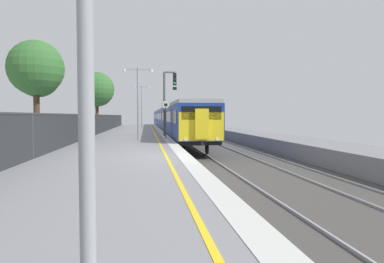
{
  "coord_description": "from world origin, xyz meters",
  "views": [
    {
      "loc": [
        -1.16,
        -14.09,
        1.66
      ],
      "look_at": [
        1.8,
        8.54,
        0.64
      ],
      "focal_mm": 33.04,
      "sensor_mm": 36.0,
      "label": 1
    }
  ],
  "objects_px": {
    "commuter_train_at_platform": "(168,118)",
    "platform_lamp_far": "(142,103)",
    "speed_limit_sign": "(166,115)",
    "signal_gantry": "(168,96)",
    "background_tree_left": "(36,71)",
    "platform_lamp_mid": "(138,97)",
    "background_tree_centre": "(95,91)"
  },
  "relations": [
    {
      "from": "signal_gantry",
      "to": "background_tree_left",
      "type": "bearing_deg",
      "value": -147.22
    },
    {
      "from": "platform_lamp_mid",
      "to": "speed_limit_sign",
      "type": "bearing_deg",
      "value": 28.18
    },
    {
      "from": "platform_lamp_mid",
      "to": "background_tree_centre",
      "type": "relative_size",
      "value": 0.69
    },
    {
      "from": "commuter_train_at_platform",
      "to": "signal_gantry",
      "type": "height_order",
      "value": "signal_gantry"
    },
    {
      "from": "speed_limit_sign",
      "to": "platform_lamp_mid",
      "type": "bearing_deg",
      "value": -151.82
    },
    {
      "from": "signal_gantry",
      "to": "platform_lamp_far",
      "type": "xyz_separation_m",
      "value": [
        -2.28,
        16.15,
        -0.06
      ]
    },
    {
      "from": "commuter_train_at_platform",
      "to": "platform_lamp_far",
      "type": "distance_m",
      "value": 8.19
    },
    {
      "from": "speed_limit_sign",
      "to": "platform_lamp_far",
      "type": "height_order",
      "value": "platform_lamp_far"
    },
    {
      "from": "commuter_train_at_platform",
      "to": "platform_lamp_far",
      "type": "relative_size",
      "value": 11.75
    },
    {
      "from": "signal_gantry",
      "to": "speed_limit_sign",
      "type": "bearing_deg",
      "value": -95.46
    },
    {
      "from": "signal_gantry",
      "to": "background_tree_left",
      "type": "xyz_separation_m",
      "value": [
        -8.58,
        -5.52,
        1.2
      ]
    },
    {
      "from": "background_tree_left",
      "to": "background_tree_centre",
      "type": "height_order",
      "value": "background_tree_centre"
    },
    {
      "from": "speed_limit_sign",
      "to": "platform_lamp_mid",
      "type": "distance_m",
      "value": 2.48
    },
    {
      "from": "platform_lamp_mid",
      "to": "background_tree_left",
      "type": "xyz_separation_m",
      "value": [
        -6.29,
        -0.7,
        1.55
      ]
    },
    {
      "from": "signal_gantry",
      "to": "speed_limit_sign",
      "type": "xyz_separation_m",
      "value": [
        -0.36,
        -3.8,
        -1.53
      ]
    },
    {
      "from": "signal_gantry",
      "to": "platform_lamp_mid",
      "type": "relative_size",
      "value": 1.08
    },
    {
      "from": "signal_gantry",
      "to": "platform_lamp_far",
      "type": "distance_m",
      "value": 16.31
    },
    {
      "from": "speed_limit_sign",
      "to": "platform_lamp_far",
      "type": "xyz_separation_m",
      "value": [
        -1.92,
        19.95,
        1.47
      ]
    },
    {
      "from": "platform_lamp_mid",
      "to": "background_tree_centre",
      "type": "distance_m",
      "value": 21.47
    },
    {
      "from": "signal_gantry",
      "to": "background_tree_centre",
      "type": "distance_m",
      "value": 17.75
    },
    {
      "from": "commuter_train_at_platform",
      "to": "background_tree_centre",
      "type": "distance_m",
      "value": 12.43
    },
    {
      "from": "commuter_train_at_platform",
      "to": "background_tree_centre",
      "type": "bearing_deg",
      "value": -142.01
    },
    {
      "from": "commuter_train_at_platform",
      "to": "platform_lamp_far",
      "type": "xyz_separation_m",
      "value": [
        -3.76,
        -7.01,
        1.94
      ]
    },
    {
      "from": "signal_gantry",
      "to": "background_tree_left",
      "type": "distance_m",
      "value": 10.27
    },
    {
      "from": "signal_gantry",
      "to": "background_tree_centre",
      "type": "bearing_deg",
      "value": 116.63
    },
    {
      "from": "background_tree_centre",
      "to": "background_tree_left",
      "type": "bearing_deg",
      "value": -91.74
    },
    {
      "from": "commuter_train_at_platform",
      "to": "signal_gantry",
      "type": "bearing_deg",
      "value": -93.66
    },
    {
      "from": "signal_gantry",
      "to": "commuter_train_at_platform",
      "type": "bearing_deg",
      "value": 86.34
    },
    {
      "from": "platform_lamp_mid",
      "to": "platform_lamp_far",
      "type": "xyz_separation_m",
      "value": [
        0.0,
        20.98,
        0.29
      ]
    },
    {
      "from": "commuter_train_at_platform",
      "to": "background_tree_centre",
      "type": "height_order",
      "value": "background_tree_centre"
    },
    {
      "from": "commuter_train_at_platform",
      "to": "speed_limit_sign",
      "type": "xyz_separation_m",
      "value": [
        -1.85,
        -26.96,
        0.48
      ]
    },
    {
      "from": "speed_limit_sign",
      "to": "background_tree_centre",
      "type": "xyz_separation_m",
      "value": [
        -7.56,
        19.61,
        2.98
      ]
    }
  ]
}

